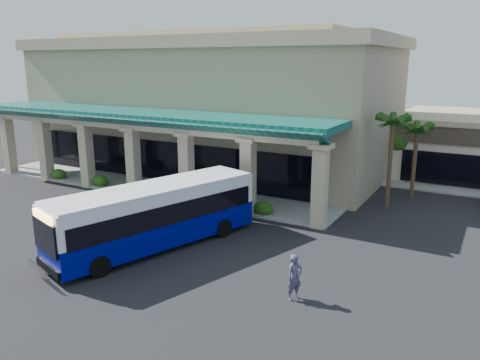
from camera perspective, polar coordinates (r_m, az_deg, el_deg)
The scene contains 9 objects.
ground at distance 25.22m, azimuth -7.74°, elevation -6.94°, with size 110.00×110.00×0.00m, color black.
main_building at distance 41.38m, azimuth -3.51°, elevation 9.51°, with size 30.80×14.80×11.35m, color tan, non-canonical shape.
arcade at distance 34.44m, azimuth -11.77°, elevation 3.55°, with size 30.00×6.20×5.70m, color #0B4740, non-canonical shape.
palm_0 at distance 30.77m, azimuth 17.87°, elevation 2.76°, with size 2.40×2.40×6.60m, color #193A0F, non-canonical shape.
palm_1 at distance 33.58m, azimuth 20.55°, elevation 2.76°, with size 2.40×2.40×5.80m, color #193A0F, non-canonical shape.
palm_2 at distance 45.02m, azimuth -26.20°, elevation 5.17°, with size 2.40×2.40×6.20m, color #193A0F, non-canonical shape.
broadleaf_tree at distance 38.84m, azimuth 18.78°, elevation 3.61°, with size 2.60×2.60×4.81m, color #214C11, non-canonical shape.
transit_bus at distance 23.60m, azimuth -10.17°, elevation -4.42°, with size 2.65×11.40×3.18m, color #020781, non-canonical shape.
pedestrian at distance 18.63m, azimuth 6.67°, elevation -11.70°, with size 0.68×0.45×1.86m, color #3F4058.
Camera 1 is at (14.37, -18.65, 9.04)m, focal length 35.00 mm.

